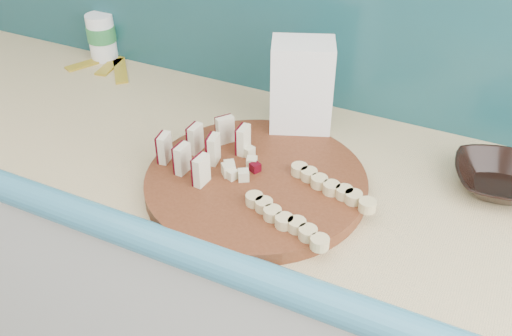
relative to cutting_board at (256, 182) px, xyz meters
The scene contains 9 objects.
kitchen_counter 0.50m from the cutting_board, 149.10° to the left, with size 2.20×0.63×0.91m.
cutting_board is the anchor object (origin of this frame).
apple_wedges 0.12m from the cutting_board, behind, with size 0.15×0.18×0.06m.
apple_chunks 0.04m from the cutting_board, 162.26° to the left, with size 0.06×0.06×0.02m.
banana_slices 0.13m from the cutting_board, 18.34° to the right, with size 0.22×0.20×0.02m.
brown_bowl 0.47m from the cutting_board, 25.51° to the left, with size 0.18×0.18×0.04m, color black.
flour_bag 0.23m from the cutting_board, 89.45° to the left, with size 0.13×0.09×0.22m, color white.
canister 0.72m from the cutting_board, 151.36° to the left, with size 0.08×0.08×0.12m.
banana_peel 0.67m from the cutting_board, 152.51° to the left, with size 0.21×0.17×0.01m.
Camera 1 is at (0.63, 0.63, 1.58)m, focal length 40.00 mm.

